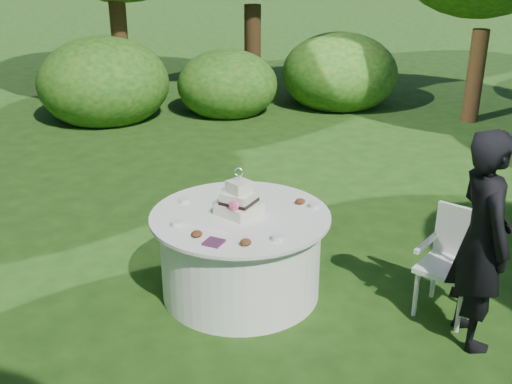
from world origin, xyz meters
TOP-DOWN VIEW (x-y plane):
  - ground at (0.00, 0.00)m, footprint 80.00×80.00m
  - napkins at (0.06, -0.58)m, footprint 0.14×0.14m
  - feather_plume at (-0.12, -0.39)m, footprint 0.48×0.07m
  - guest at (1.94, 0.16)m, footprint 0.67×0.75m
  - table at (0.00, 0.00)m, footprint 1.56×1.56m
  - cake at (-0.01, -0.01)m, footprint 0.39×0.39m
  - chair at (1.74, 0.51)m, footprint 0.56×0.55m
  - votives at (-0.05, 0.02)m, footprint 1.19×0.95m
  - petal_cups at (0.19, -0.20)m, footprint 0.59×1.05m

SIDE VIEW (x-z plane):
  - ground at x=0.00m, z-range 0.00..0.00m
  - table at x=0.00m, z-range 0.00..0.77m
  - chair at x=1.74m, z-range 0.07..0.98m
  - feather_plume at x=-0.12m, z-range 0.77..0.78m
  - napkins at x=0.06m, z-range 0.77..0.79m
  - votives at x=-0.05m, z-range 0.77..0.81m
  - petal_cups at x=0.19m, z-range 0.77..0.82m
  - guest at x=1.94m, z-range 0.00..1.73m
  - cake at x=-0.01m, z-range 0.67..1.10m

